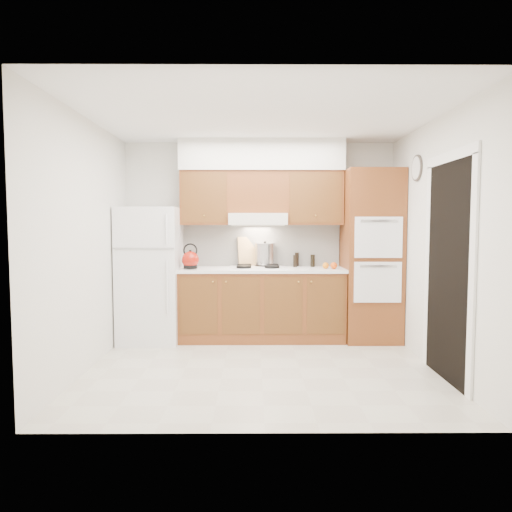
{
  "coord_description": "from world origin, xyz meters",
  "views": [
    {
      "loc": [
        -0.09,
        -4.7,
        1.51
      ],
      "look_at": [
        -0.05,
        0.45,
        1.15
      ],
      "focal_mm": 32.0,
      "sensor_mm": 36.0,
      "label": 1
    }
  ],
  "objects": [
    {
      "name": "kettle",
      "position": [
        -0.89,
        1.08,
        1.06
      ],
      "size": [
        0.23,
        0.23,
        0.22
      ],
      "primitive_type": "sphere",
      "rotation": [
        0.0,
        0.0,
        -0.05
      ],
      "color": "#97150B",
      "rests_on": "countertop"
    },
    {
      "name": "condiment_a",
      "position": [
        0.5,
        1.45,
        1.03
      ],
      "size": [
        0.06,
        0.06,
        0.19
      ],
      "primitive_type": "cylinder",
      "rotation": [
        0.0,
        0.0,
        0.19
      ],
      "color": "black",
      "rests_on": "countertop"
    },
    {
      "name": "wall_left",
      "position": [
        -1.8,
        0.0,
        1.3
      ],
      "size": [
        0.02,
        3.0,
        2.6
      ],
      "primitive_type": "cube",
      "color": "silver",
      "rests_on": "floor"
    },
    {
      "name": "countertop",
      "position": [
        0.03,
        1.19,
        0.92
      ],
      "size": [
        2.13,
        0.62,
        0.04
      ],
      "primitive_type": "cube",
      "color": "white",
      "rests_on": "base_cabinets"
    },
    {
      "name": "doorway",
      "position": [
        1.79,
        -0.35,
        1.05
      ],
      "size": [
        0.02,
        0.9,
        2.1
      ],
      "primitive_type": "cube",
      "color": "black",
      "rests_on": "floor"
    },
    {
      "name": "orange_near",
      "position": [
        0.94,
        1.07,
        0.98
      ],
      "size": [
        0.09,
        0.09,
        0.09
      ],
      "primitive_type": "sphere",
      "rotation": [
        0.0,
        0.0,
        -0.09
      ],
      "color": "#DA590B",
      "rests_on": "countertop"
    },
    {
      "name": "wall_clock",
      "position": [
        1.79,
        0.55,
        2.15
      ],
      "size": [
        0.02,
        0.3,
        0.3
      ],
      "primitive_type": "cylinder",
      "rotation": [
        0.0,
        1.57,
        0.0
      ],
      "color": "#3F3833",
      "rests_on": "wall_right"
    },
    {
      "name": "oven_cabinet",
      "position": [
        1.44,
        1.18,
        1.1
      ],
      "size": [
        0.7,
        0.65,
        2.2
      ],
      "primitive_type": "cube",
      "color": "brown",
      "rests_on": "floor"
    },
    {
      "name": "cutting_board",
      "position": [
        -0.14,
        1.45,
        1.14
      ],
      "size": [
        0.32,
        0.18,
        0.4
      ],
      "primitive_type": "cube",
      "rotation": [
        -0.21,
        0.0,
        0.27
      ],
      "color": "tan",
      "rests_on": "countertop"
    },
    {
      "name": "backsplash",
      "position": [
        0.02,
        1.49,
        1.22
      ],
      "size": [
        2.11,
        0.03,
        0.56
      ],
      "primitive_type": "cube",
      "color": "white",
      "rests_on": "countertop"
    },
    {
      "name": "wall_back",
      "position": [
        0.0,
        1.5,
        1.3
      ],
      "size": [
        3.6,
        0.02,
        2.6
      ],
      "primitive_type": "cube",
      "color": "silver",
      "rests_on": "floor"
    },
    {
      "name": "condiment_c",
      "position": [
        0.71,
        1.38,
        1.02
      ],
      "size": [
        0.06,
        0.06,
        0.16
      ],
      "primitive_type": "cylinder",
      "rotation": [
        0.0,
        0.0,
        0.06
      ],
      "color": "black",
      "rests_on": "countertop"
    },
    {
      "name": "orange_far",
      "position": [
        0.84,
        1.11,
        0.98
      ],
      "size": [
        0.1,
        0.1,
        0.08
      ],
      "primitive_type": "sphere",
      "rotation": [
        0.0,
        0.0,
        -0.38
      ],
      "color": "orange",
      "rests_on": "countertop"
    },
    {
      "name": "cooktop",
      "position": [
        -0.02,
        1.21,
        0.95
      ],
      "size": [
        0.74,
        0.5,
        0.01
      ],
      "primitive_type": "cube",
      "color": "white",
      "rests_on": "countertop"
    },
    {
      "name": "floor",
      "position": [
        0.0,
        0.0,
        0.0
      ],
      "size": [
        3.6,
        3.6,
        0.0
      ],
      "primitive_type": "plane",
      "color": "beige",
      "rests_on": "ground"
    },
    {
      "name": "range_hood",
      "position": [
        -0.02,
        1.27,
        1.57
      ],
      "size": [
        0.75,
        0.45,
        0.15
      ],
      "primitive_type": "cube",
      "color": "silver",
      "rests_on": "wall_back"
    },
    {
      "name": "ceiling",
      "position": [
        0.0,
        0.0,
        2.6
      ],
      "size": [
        3.6,
        3.6,
        0.0
      ],
      "primitive_type": "plane",
      "color": "white",
      "rests_on": "wall_back"
    },
    {
      "name": "wall_right",
      "position": [
        1.8,
        0.0,
        1.3
      ],
      "size": [
        0.02,
        3.0,
        2.6
      ],
      "primitive_type": "cube",
      "color": "silver",
      "rests_on": "floor"
    },
    {
      "name": "upper_cab_right",
      "position": [
        0.72,
        1.33,
        1.85
      ],
      "size": [
        0.73,
        0.33,
        0.7
      ],
      "primitive_type": "cube",
      "color": "brown",
      "rests_on": "wall_back"
    },
    {
      "name": "upper_cab_left",
      "position": [
        -0.71,
        1.33,
        1.85
      ],
      "size": [
        0.63,
        0.33,
        0.7
      ],
      "primitive_type": "cube",
      "color": "brown",
      "rests_on": "wall_back"
    },
    {
      "name": "base_cabinets",
      "position": [
        0.02,
        1.2,
        0.45
      ],
      "size": [
        2.11,
        0.6,
        0.9
      ],
      "primitive_type": "cube",
      "color": "brown",
      "rests_on": "floor"
    },
    {
      "name": "stock_pot",
      "position": [
        0.07,
        1.39,
        1.11
      ],
      "size": [
        0.33,
        0.33,
        0.28
      ],
      "primitive_type": "cylinder",
      "rotation": [
        0.0,
        0.0,
        0.28
      ],
      "color": "#B1B1B5",
      "rests_on": "cooktop"
    },
    {
      "name": "fridge",
      "position": [
        -1.41,
        1.14,
        0.86
      ],
      "size": [
        0.75,
        0.72,
        1.72
      ],
      "primitive_type": "cube",
      "color": "white",
      "rests_on": "floor"
    },
    {
      "name": "upper_cab_over_hood",
      "position": [
        -0.02,
        1.33,
        1.92
      ],
      "size": [
        0.75,
        0.33,
        0.55
      ],
      "primitive_type": "cube",
      "color": "brown",
      "rests_on": "range_hood"
    },
    {
      "name": "soffit",
      "position": [
        0.03,
        1.32,
        2.4
      ],
      "size": [
        2.13,
        0.36,
        0.4
      ],
      "primitive_type": "cube",
      "color": "silver",
      "rests_on": "wall_back"
    },
    {
      "name": "condiment_b",
      "position": [
        0.47,
        1.35,
        1.02
      ],
      "size": [
        0.05,
        0.05,
        0.16
      ],
      "primitive_type": "cylinder",
      "rotation": [
        0.0,
        0.0,
        0.03
      ],
      "color": "black",
      "rests_on": "countertop"
    }
  ]
}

